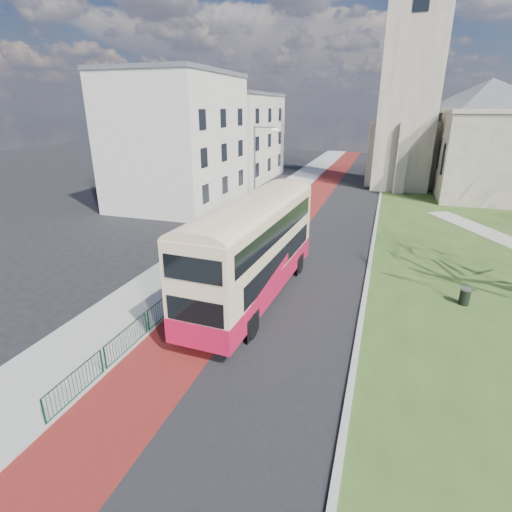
% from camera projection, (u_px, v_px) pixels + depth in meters
% --- Properties ---
extents(ground, '(160.00, 160.00, 0.00)m').
position_uv_depth(ground, '(226.00, 322.00, 19.02)').
color(ground, black).
rests_on(ground, ground).
extents(road_carriageway, '(9.00, 120.00, 0.01)m').
position_uv_depth(road_carriageway, '(324.00, 219.00, 36.40)').
color(road_carriageway, black).
rests_on(road_carriageway, ground).
extents(bus_lane, '(3.40, 120.00, 0.01)m').
position_uv_depth(bus_lane, '(295.00, 217.00, 37.18)').
color(bus_lane, '#591414').
rests_on(bus_lane, ground).
extents(pavement_west, '(4.00, 120.00, 0.12)m').
position_uv_depth(pavement_west, '(256.00, 213.00, 38.26)').
color(pavement_west, gray).
rests_on(pavement_west, ground).
extents(kerb_west, '(0.25, 120.00, 0.13)m').
position_uv_depth(kerb_west, '(276.00, 215.00, 37.68)').
color(kerb_west, '#999993').
rests_on(kerb_west, ground).
extents(kerb_east, '(0.25, 80.00, 0.13)m').
position_uv_depth(kerb_east, '(377.00, 217.00, 36.82)').
color(kerb_east, '#999993').
rests_on(kerb_east, ground).
extents(pedestrian_railing, '(0.07, 24.00, 1.12)m').
position_uv_depth(pedestrian_railing, '(205.00, 272.00, 23.24)').
color(pedestrian_railing, '#0D3D20').
rests_on(pedestrian_railing, ground).
extents(gothic_church, '(16.38, 18.00, 40.00)m').
position_uv_depth(gothic_church, '(455.00, 73.00, 44.63)').
color(gothic_church, gray).
rests_on(gothic_church, ground).
extents(street_block_near, '(10.30, 14.30, 13.00)m').
position_uv_depth(street_block_near, '(178.00, 140.00, 40.39)').
color(street_block_near, beige).
rests_on(street_block_near, ground).
extents(street_block_far, '(10.30, 16.30, 11.50)m').
position_uv_depth(street_block_far, '(234.00, 137.00, 54.90)').
color(street_block_far, '#BBB49E').
rests_on(street_block_far, ground).
extents(streetlamp, '(2.13, 0.18, 8.00)m').
position_uv_depth(streetlamp, '(256.00, 168.00, 34.70)').
color(streetlamp, gray).
rests_on(streetlamp, pavement_west).
extents(bus, '(3.51, 12.50, 5.17)m').
position_uv_depth(bus, '(254.00, 246.00, 20.39)').
color(bus, '#B61035').
rests_on(bus, ground).
extents(litter_bin, '(0.70, 0.70, 0.88)m').
position_uv_depth(litter_bin, '(465.00, 296.00, 20.45)').
color(litter_bin, black).
rests_on(litter_bin, grass_green).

